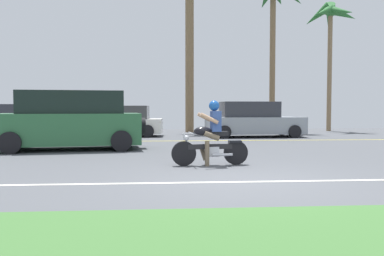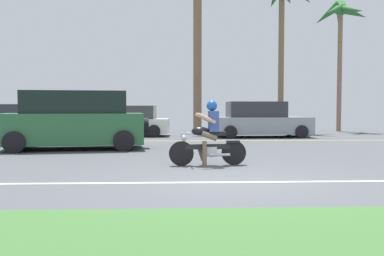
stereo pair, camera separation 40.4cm
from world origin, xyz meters
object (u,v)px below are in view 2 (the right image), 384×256
object	(u,v)px
motorcyclist	(208,138)
suv_nearby	(75,121)
palm_tree_0	(341,20)
parked_car_0	(27,120)
parked_car_2	(260,121)
parked_car_1	(125,122)

from	to	relation	value
motorcyclist	suv_nearby	bearing A→B (deg)	135.70
motorcyclist	palm_tree_0	bearing A→B (deg)	57.65
parked_car_0	parked_car_2	distance (m)	11.74
suv_nearby	motorcyclist	bearing A→B (deg)	-44.30
suv_nearby	parked_car_0	world-z (taller)	suv_nearby
parked_car_2	palm_tree_0	world-z (taller)	palm_tree_0
parked_car_0	parked_car_2	xyz separation A→B (m)	(11.38, -2.91, 0.04)
parked_car_1	parked_car_2	bearing A→B (deg)	-7.49
suv_nearby	parked_car_2	distance (m)	8.67
parked_car_2	palm_tree_0	xyz separation A→B (m)	(5.35, 4.25, 5.40)
motorcyclist	suv_nearby	xyz separation A→B (m)	(-3.98, 3.88, 0.27)
motorcyclist	parked_car_1	xyz separation A→B (m)	(-3.08, 9.79, 0.04)
suv_nearby	palm_tree_0	bearing A→B (deg)	37.12
parked_car_2	suv_nearby	bearing A→B (deg)	-143.92
parked_car_1	suv_nearby	bearing A→B (deg)	-98.59
palm_tree_0	parked_car_2	bearing A→B (deg)	-141.56
suv_nearby	parked_car_0	bearing A→B (deg)	118.61
parked_car_2	palm_tree_0	bearing A→B (deg)	38.44
motorcyclist	parked_car_2	xyz separation A→B (m)	(3.03, 8.99, 0.11)
motorcyclist	parked_car_1	bearing A→B (deg)	107.48
parked_car_0	palm_tree_0	distance (m)	17.64
palm_tree_0	parked_car_1	bearing A→B (deg)	-163.29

